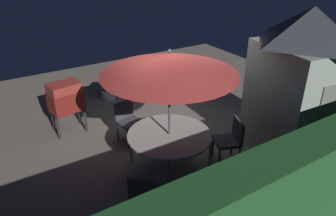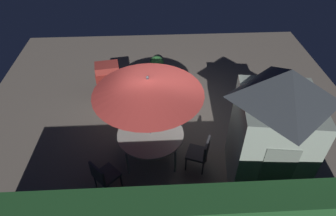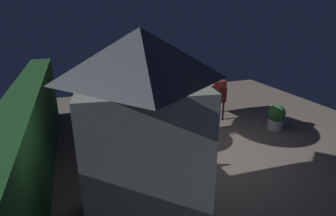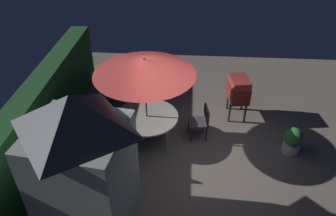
{
  "view_description": "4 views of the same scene",
  "coord_description": "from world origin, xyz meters",
  "px_view_note": "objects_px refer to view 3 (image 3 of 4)",
  "views": [
    {
      "loc": [
        3.2,
        5.27,
        3.84
      ],
      "look_at": [
        0.1,
        0.32,
        0.85
      ],
      "focal_mm": 33.9,
      "sensor_mm": 36.0,
      "label": 1
    },
    {
      "loc": [
        0.38,
        5.91,
        5.62
      ],
      "look_at": [
        0.1,
        0.68,
        1.18
      ],
      "focal_mm": 31.26,
      "sensor_mm": 36.0,
      "label": 2
    },
    {
      "loc": [
        -5.13,
        2.62,
        3.08
      ],
      "look_at": [
        0.22,
        0.71,
        1.05
      ],
      "focal_mm": 28.55,
      "sensor_mm": 36.0,
      "label": 3
    },
    {
      "loc": [
        -5.87,
        0.08,
        5.54
      ],
      "look_at": [
        0.51,
        0.53,
        1.03
      ],
      "focal_mm": 34.94,
      "sensor_mm": 36.0,
      "label": 4
    }
  ],
  "objects_px": {
    "patio_umbrella": "(148,60)",
    "bbq_grill": "(213,91)",
    "chair_toward_hedge": "(144,151)",
    "chair_near_shed": "(197,116)",
    "chair_far_side": "(103,117)",
    "garden_shed": "(143,138)",
    "potted_plant_by_shed": "(276,117)",
    "patio_table": "(149,119)"
  },
  "relations": [
    {
      "from": "bbq_grill",
      "to": "chair_near_shed",
      "type": "distance_m",
      "value": 1.45
    },
    {
      "from": "patio_table",
      "to": "chair_near_shed",
      "type": "relative_size",
      "value": 1.73
    },
    {
      "from": "chair_toward_hedge",
      "to": "potted_plant_by_shed",
      "type": "height_order",
      "value": "chair_toward_hedge"
    },
    {
      "from": "garden_shed",
      "to": "chair_near_shed",
      "type": "relative_size",
      "value": 3.25
    },
    {
      "from": "patio_table",
      "to": "bbq_grill",
      "type": "height_order",
      "value": "bbq_grill"
    },
    {
      "from": "patio_umbrella",
      "to": "chair_near_shed",
      "type": "height_order",
      "value": "patio_umbrella"
    },
    {
      "from": "chair_near_shed",
      "to": "potted_plant_by_shed",
      "type": "relative_size",
      "value": 1.26
    },
    {
      "from": "patio_umbrella",
      "to": "chair_far_side",
      "type": "distance_m",
      "value": 2.12
    },
    {
      "from": "chair_far_side",
      "to": "potted_plant_by_shed",
      "type": "relative_size",
      "value": 1.26
    },
    {
      "from": "chair_near_shed",
      "to": "potted_plant_by_shed",
      "type": "height_order",
      "value": "chair_near_shed"
    },
    {
      "from": "potted_plant_by_shed",
      "to": "chair_far_side",
      "type": "bearing_deg",
      "value": 74.66
    },
    {
      "from": "bbq_grill",
      "to": "chair_far_side",
      "type": "relative_size",
      "value": 1.33
    },
    {
      "from": "chair_toward_hedge",
      "to": "bbq_grill",
      "type": "bearing_deg",
      "value": -49.85
    },
    {
      "from": "chair_toward_hedge",
      "to": "chair_near_shed",
      "type": "bearing_deg",
      "value": -52.85
    },
    {
      "from": "potted_plant_by_shed",
      "to": "garden_shed",
      "type": "bearing_deg",
      "value": 117.48
    },
    {
      "from": "patio_table",
      "to": "patio_umbrella",
      "type": "xyz_separation_m",
      "value": [
        0.0,
        -0.0,
        1.41
      ]
    },
    {
      "from": "chair_far_side",
      "to": "potted_plant_by_shed",
      "type": "height_order",
      "value": "chair_far_side"
    },
    {
      "from": "bbq_grill",
      "to": "chair_near_shed",
      "type": "height_order",
      "value": "bbq_grill"
    },
    {
      "from": "chair_near_shed",
      "to": "chair_toward_hedge",
      "type": "distance_m",
      "value": 2.26
    },
    {
      "from": "chair_far_side",
      "to": "chair_toward_hedge",
      "type": "height_order",
      "value": "same"
    },
    {
      "from": "garden_shed",
      "to": "patio_table",
      "type": "bearing_deg",
      "value": -17.42
    },
    {
      "from": "patio_umbrella",
      "to": "potted_plant_by_shed",
      "type": "relative_size",
      "value": 3.3
    },
    {
      "from": "patio_umbrella",
      "to": "bbq_grill",
      "type": "bearing_deg",
      "value": -62.62
    },
    {
      "from": "patio_umbrella",
      "to": "potted_plant_by_shed",
      "type": "xyz_separation_m",
      "value": [
        -0.22,
        -3.56,
        -1.74
      ]
    },
    {
      "from": "patio_umbrella",
      "to": "bbq_grill",
      "type": "relative_size",
      "value": 1.96
    },
    {
      "from": "chair_near_shed",
      "to": "chair_far_side",
      "type": "distance_m",
      "value": 2.46
    },
    {
      "from": "chair_toward_hedge",
      "to": "patio_table",
      "type": "bearing_deg",
      "value": -21.26
    },
    {
      "from": "patio_umbrella",
      "to": "bbq_grill",
      "type": "height_order",
      "value": "patio_umbrella"
    },
    {
      "from": "bbq_grill",
      "to": "chair_far_side",
      "type": "distance_m",
      "value": 3.35
    },
    {
      "from": "patio_table",
      "to": "bbq_grill",
      "type": "distance_m",
      "value": 2.66
    },
    {
      "from": "garden_shed",
      "to": "chair_far_side",
      "type": "xyz_separation_m",
      "value": [
        3.5,
        0.19,
        -0.97
      ]
    },
    {
      "from": "garden_shed",
      "to": "patio_table",
      "type": "relative_size",
      "value": 1.87
    },
    {
      "from": "garden_shed",
      "to": "chair_toward_hedge",
      "type": "xyz_separation_m",
      "value": [
        1.34,
        -0.33,
        -0.97
      ]
    },
    {
      "from": "patio_umbrella",
      "to": "chair_near_shed",
      "type": "distance_m",
      "value": 2.1
    },
    {
      "from": "patio_table",
      "to": "chair_near_shed",
      "type": "xyz_separation_m",
      "value": [
        0.22,
        -1.36,
        -0.18
      ]
    },
    {
      "from": "garden_shed",
      "to": "patio_umbrella",
      "type": "height_order",
      "value": "garden_shed"
    },
    {
      "from": "garden_shed",
      "to": "chair_toward_hedge",
      "type": "distance_m",
      "value": 1.68
    },
    {
      "from": "patio_umbrella",
      "to": "chair_far_side",
      "type": "bearing_deg",
      "value": 43.65
    },
    {
      "from": "chair_near_shed",
      "to": "potted_plant_by_shed",
      "type": "distance_m",
      "value": 2.25
    },
    {
      "from": "garden_shed",
      "to": "patio_table",
      "type": "height_order",
      "value": "garden_shed"
    },
    {
      "from": "bbq_grill",
      "to": "patio_table",
      "type": "bearing_deg",
      "value": 117.38
    },
    {
      "from": "patio_table",
      "to": "chair_near_shed",
      "type": "height_order",
      "value": "chair_near_shed"
    }
  ]
}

